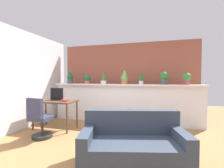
{
  "coord_description": "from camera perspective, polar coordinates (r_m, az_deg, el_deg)",
  "views": [
    {
      "loc": [
        0.94,
        -2.58,
        1.33
      ],
      "look_at": [
        -0.08,
        1.04,
        1.2
      ],
      "focal_mm": 25.03,
      "sensor_mm": 36.0,
      "label": 1
    }
  ],
  "objects": [
    {
      "name": "brick_wall_behind",
      "position": [
        5.26,
        5.45,
        1.11
      ],
      "size": [
        4.44,
        0.1,
        2.5
      ],
      "primitive_type": "cube",
      "color": "#9E5442",
      "rests_on": "ground"
    },
    {
      "name": "couch",
      "position": [
        2.6,
        7.68,
        -21.73
      ],
      "size": [
        1.7,
        1.12,
        0.8
      ],
      "color": "#333D4C",
      "rests_on": "ground"
    },
    {
      "name": "desk",
      "position": [
        4.42,
        -20.02,
        -6.76
      ],
      "size": [
        1.1,
        0.6,
        0.75
      ],
      "color": "brown",
      "rests_on": "ground"
    },
    {
      "name": "divider_wall",
      "position": [
        4.73,
        4.11,
        -7.33
      ],
      "size": [
        4.44,
        0.16,
        1.13
      ],
      "primitive_type": "cube",
      "color": "white",
      "rests_on": "ground"
    },
    {
      "name": "potted_plant_4",
      "position": [
        4.56,
        10.61,
        2.21
      ],
      "size": [
        0.13,
        0.13,
        0.4
      ],
      "color": "silver",
      "rests_on": "plant_shelf"
    },
    {
      "name": "potted_plant_5",
      "position": [
        4.54,
        18.53,
        2.28
      ],
      "size": [
        0.25,
        0.25,
        0.36
      ],
      "color": "#4C4C51",
      "rests_on": "plant_shelf"
    },
    {
      "name": "plant_shelf",
      "position": [
        4.64,
        4.02,
        -0.28
      ],
      "size": [
        4.44,
        0.3,
        0.04
      ],
      "primitive_type": "cube",
      "color": "white",
      "rests_on": "divider_wall"
    },
    {
      "name": "book_on_desk",
      "position": [
        4.18,
        -16.93,
        -5.82
      ],
      "size": [
        0.2,
        0.11,
        0.04
      ],
      "primitive_type": "cube",
      "color": "#B22D33",
      "rests_on": "desk"
    },
    {
      "name": "potted_plant_1",
      "position": [
        4.97,
        -9.14,
        1.96
      ],
      "size": [
        0.22,
        0.22,
        0.29
      ],
      "color": "#C66B42",
      "rests_on": "plant_shelf"
    },
    {
      "name": "potted_plant_0",
      "position": [
        5.26,
        -15.11,
        2.64
      ],
      "size": [
        0.19,
        0.19,
        0.49
      ],
      "color": "#4C4C51",
      "rests_on": "plant_shelf"
    },
    {
      "name": "side_cube_shelf",
      "position": [
        3.83,
        -2.36,
        -14.39
      ],
      "size": [
        0.4,
        0.41,
        0.5
      ],
      "color": "silver",
      "rests_on": "ground"
    },
    {
      "name": "potted_plant_2",
      "position": [
        4.77,
        -3.14,
        2.26
      ],
      "size": [
        0.18,
        0.18,
        0.37
      ],
      "color": "silver",
      "rests_on": "plant_shelf"
    },
    {
      "name": "side_wall_left",
      "position": [
        4.53,
        -33.17,
        1.3
      ],
      "size": [
        0.12,
        4.4,
        2.6
      ],
      "primitive_type": "cube",
      "color": "white",
      "rests_on": "ground"
    },
    {
      "name": "potted_plant_3",
      "position": [
        4.59,
        4.57,
        2.45
      ],
      "size": [
        0.22,
        0.22,
        0.42
      ],
      "color": "#C66B42",
      "rests_on": "plant_shelf"
    },
    {
      "name": "tv_monitor",
      "position": [
        4.46,
        -19.52,
        -3.47
      ],
      "size": [
        0.37,
        0.04,
        0.33
      ],
      "primitive_type": "cube",
      "color": "black",
      "rests_on": "desk"
    },
    {
      "name": "office_chair",
      "position": [
        3.89,
        -24.8,
        -12.18
      ],
      "size": [
        0.47,
        0.48,
        0.91
      ],
      "color": "#262628",
      "rests_on": "ground"
    },
    {
      "name": "potted_plant_6",
      "position": [
        4.61,
        25.64,
        2.04
      ],
      "size": [
        0.22,
        0.22,
        0.31
      ],
      "color": "#B7474C",
      "rests_on": "plant_shelf"
    },
    {
      "name": "ground_plane",
      "position": [
        3.05,
        -4.28,
        -23.86
      ],
      "size": [
        12.0,
        12.0,
        0.0
      ],
      "primitive_type": "plane",
      "color": "#9E7042"
    }
  ]
}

